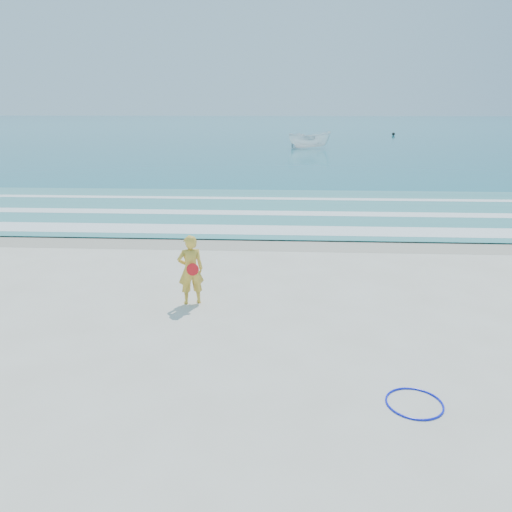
{
  "coord_description": "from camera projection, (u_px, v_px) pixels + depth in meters",
  "views": [
    {
      "loc": [
        1.2,
        -6.8,
        4.28
      ],
      "look_at": [
        0.6,
        4.0,
        1.0
      ],
      "focal_mm": 35.0,
      "sensor_mm": 36.0,
      "label": 1
    }
  ],
  "objects": [
    {
      "name": "ground",
      "position": [
        204.0,
        390.0,
        7.81
      ],
      "size": [
        400.0,
        400.0,
        0.0
      ],
      "primitive_type": "plane",
      "color": "silver",
      "rests_on": "ground"
    },
    {
      "name": "wet_sand",
      "position": [
        246.0,
        241.0,
        16.41
      ],
      "size": [
        400.0,
        2.4,
        0.0
      ],
      "primitive_type": "cube",
      "color": "#B2A893",
      "rests_on": "ground"
    },
    {
      "name": "ocean",
      "position": [
        279.0,
        125.0,
        108.12
      ],
      "size": [
        400.0,
        190.0,
        0.04
      ],
      "primitive_type": "cube",
      "color": "#19727F",
      "rests_on": "ground"
    },
    {
      "name": "shallow",
      "position": [
        255.0,
        209.0,
        21.17
      ],
      "size": [
        400.0,
        10.0,
        0.01
      ],
      "primitive_type": "cube",
      "color": "#59B7AD",
      "rests_on": "ocean"
    },
    {
      "name": "foam_near",
      "position": [
        249.0,
        230.0,
        17.63
      ],
      "size": [
        400.0,
        1.4,
        0.01
      ],
      "primitive_type": "cube",
      "color": "white",
      "rests_on": "shallow"
    },
    {
      "name": "foam_mid",
      "position": [
        254.0,
        213.0,
        20.4
      ],
      "size": [
        400.0,
        0.9,
        0.01
      ],
      "primitive_type": "cube",
      "color": "white",
      "rests_on": "shallow"
    },
    {
      "name": "foam_far",
      "position": [
        258.0,
        198.0,
        23.56
      ],
      "size": [
        400.0,
        0.6,
        0.01
      ],
      "primitive_type": "cube",
      "color": "white",
      "rests_on": "shallow"
    },
    {
      "name": "hoop",
      "position": [
        414.0,
        403.0,
        7.45
      ],
      "size": [
        1.09,
        1.09,
        0.03
      ],
      "primitive_type": "torus",
      "rotation": [
        0.0,
        0.0,
        0.34
      ],
      "color": "#0B16D5",
      "rests_on": "ground"
    },
    {
      "name": "boat",
      "position": [
        310.0,
        140.0,
        50.37
      ],
      "size": [
        4.6,
        2.45,
        1.69
      ],
      "primitive_type": "imported",
      "rotation": [
        0.0,
        0.0,
        1.76
      ],
      "color": "white",
      "rests_on": "ocean"
    },
    {
      "name": "buoy",
      "position": [
        393.0,
        134.0,
        71.87
      ],
      "size": [
        0.45,
        0.45,
        0.45
      ],
      "primitive_type": "sphere",
      "color": "black",
      "rests_on": "ocean"
    },
    {
      "name": "woman",
      "position": [
        191.0,
        270.0,
        11.03
      ],
      "size": [
        0.67,
        0.55,
        1.58
      ],
      "color": "gold",
      "rests_on": "ground"
    }
  ]
}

